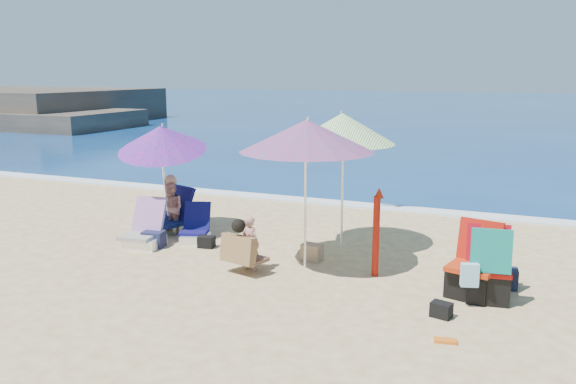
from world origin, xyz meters
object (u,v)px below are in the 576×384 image
at_px(umbrella_turquoise, 307,136).
at_px(furled_umbrella, 377,228).
at_px(umbrella_striped, 342,129).
at_px(camp_chair_right, 487,274).
at_px(chair_rainbow, 145,234).
at_px(person_left, 172,208).
at_px(person_center, 246,245).
at_px(umbrella_blue, 161,138).
at_px(camp_chair_left, 472,275).
at_px(chair_navy, 196,232).

height_order(umbrella_turquoise, furled_umbrella, umbrella_turquoise).
bearing_deg(umbrella_striped, camp_chair_right, -31.31).
bearing_deg(chair_rainbow, umbrella_turquoise, 0.16).
distance_m(chair_rainbow, person_left, 0.91).
relative_size(person_center, person_left, 0.79).
height_order(chair_rainbow, person_center, person_center).
bearing_deg(umbrella_turquoise, umbrella_blue, 166.42).
distance_m(chair_rainbow, camp_chair_left, 5.32).
xyz_separation_m(umbrella_turquoise, camp_chair_right, (2.60, -0.33, -1.63)).
bearing_deg(chair_rainbow, camp_chair_right, -3.34).
relative_size(umbrella_blue, camp_chair_left, 2.14).
distance_m(umbrella_turquoise, chair_navy, 2.96).
distance_m(camp_chair_left, person_left, 5.45).
distance_m(umbrella_turquoise, umbrella_blue, 3.08).
relative_size(chair_navy, camp_chair_left, 0.72).
relative_size(chair_rainbow, camp_chair_left, 0.80).
relative_size(umbrella_striped, person_left, 2.17).
xyz_separation_m(chair_navy, chair_rainbow, (-0.64, -0.58, 0.04)).
xyz_separation_m(chair_navy, camp_chair_left, (4.67, -0.82, 0.13)).
relative_size(umbrella_blue, person_center, 2.57).
xyz_separation_m(umbrella_turquoise, camp_chair_left, (2.41, -0.25, -1.69)).
distance_m(umbrella_blue, person_center, 2.89).
relative_size(camp_chair_left, person_center, 1.20).
bearing_deg(camp_chair_left, camp_chair_right, -22.45).
distance_m(chair_navy, camp_chair_right, 4.94).
bearing_deg(person_left, person_center, -32.46).
xyz_separation_m(chair_navy, person_left, (-0.66, 0.30, 0.31)).
bearing_deg(umbrella_striped, umbrella_blue, -172.56).
distance_m(furled_umbrella, chair_navy, 3.40).
relative_size(chair_navy, chair_rainbow, 0.91).
relative_size(umbrella_striped, camp_chair_left, 2.29).
distance_m(umbrella_striped, camp_chair_right, 3.26).
relative_size(camp_chair_right, person_center, 1.21).
height_order(umbrella_striped, person_center, umbrella_striped).
height_order(camp_chair_left, camp_chair_right, camp_chair_right).
height_order(umbrella_turquoise, camp_chair_right, umbrella_turquoise).
bearing_deg(person_center, camp_chair_left, 4.73).
bearing_deg(chair_rainbow, furled_umbrella, 0.88).
bearing_deg(chair_rainbow, umbrella_blue, 96.41).
xyz_separation_m(furled_umbrella, person_left, (-3.97, 0.81, -0.23)).
distance_m(umbrella_striped, person_center, 2.48).
bearing_deg(furled_umbrella, camp_chair_right, -13.89).
relative_size(furled_umbrella, camp_chair_left, 1.30).
bearing_deg(furled_umbrella, person_center, -162.55).
distance_m(furled_umbrella, person_center, 1.92).
distance_m(umbrella_turquoise, camp_chair_right, 3.08).
bearing_deg(furled_umbrella, chair_navy, 171.15).
xyz_separation_m(camp_chair_left, person_left, (-5.33, 1.12, 0.18)).
bearing_deg(camp_chair_left, person_center, -175.27).
bearing_deg(umbrella_blue, chair_rainbow, -83.59).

